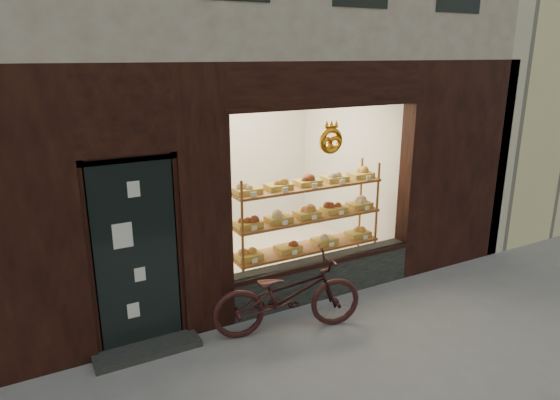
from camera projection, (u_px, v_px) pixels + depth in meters
ground at (404, 395)px, 4.84m from camera, size 90.00×90.00×0.00m
neighbor_right at (556, 0)px, 12.62m from camera, size 12.00×7.00×9.00m
display_shelf at (307, 225)px, 6.94m from camera, size 2.20×0.45×1.70m
bicycle at (288, 295)px, 5.84m from camera, size 1.89×1.03×0.94m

